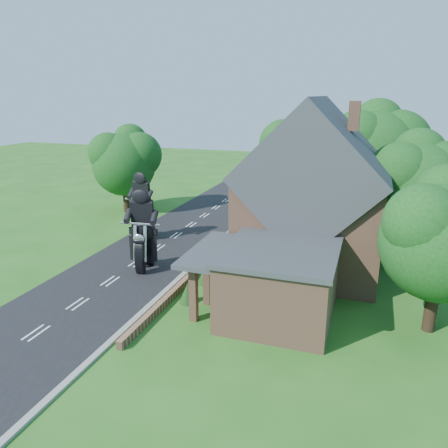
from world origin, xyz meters
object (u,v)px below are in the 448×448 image
(motorcycle_lead, at_px, (145,258))
(annex, at_px, (277,281))
(motorcycle_follow, at_px, (144,229))
(garden_wall, at_px, (210,257))
(house, at_px, (313,199))

(motorcycle_lead, bearing_deg, annex, 154.33)
(annex, height_order, motorcycle_follow, annex)
(motorcycle_lead, height_order, motorcycle_follow, motorcycle_lead)
(garden_wall, relative_size, motorcycle_lead, 13.50)
(motorcycle_follow, bearing_deg, annex, 153.56)
(garden_wall, height_order, annex, annex)
(garden_wall, relative_size, house, 2.15)
(motorcycle_follow, bearing_deg, house, -178.06)
(house, xyz_separation_m, motorcycle_lead, (-9.41, -3.81, -3.58))
(motorcycle_lead, bearing_deg, house, -164.81)
(garden_wall, xyz_separation_m, motorcycle_follow, (-6.17, 2.47, 0.55))
(house, distance_m, motorcycle_lead, 10.76)
(house, height_order, motorcycle_lead, house)
(annex, xyz_separation_m, motorcycle_follow, (-11.74, 8.27, -1.01))
(annex, bearing_deg, house, 84.76)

